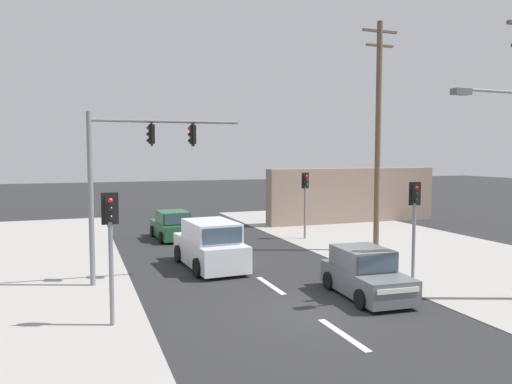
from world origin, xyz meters
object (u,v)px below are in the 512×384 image
(pedestal_signal_far_median, at_px, (305,194))
(suv_receding_far, at_px, (210,246))
(hatchback_oncoming_near, at_px, (172,226))
(pedestal_signal_left_kerb, at_px, (111,236))
(traffic_signal_mast, at_px, (129,166))
(pedestal_signal_right_kerb, at_px, (414,214))
(hatchback_crossing_left, at_px, (365,274))
(utility_pole_midground_right, at_px, (378,132))

(pedestal_signal_far_median, height_order, suv_receding_far, pedestal_signal_far_median)
(hatchback_oncoming_near, bearing_deg, pedestal_signal_left_kerb, -107.00)
(pedestal_signal_left_kerb, height_order, pedestal_signal_far_median, same)
(traffic_signal_mast, relative_size, pedestal_signal_right_kerb, 1.69)
(hatchback_crossing_left, xyz_separation_m, hatchback_oncoming_near, (-3.89, 12.77, 0.00))
(pedestal_signal_far_median, bearing_deg, utility_pole_midground_right, -66.26)
(pedestal_signal_right_kerb, xyz_separation_m, pedestal_signal_left_kerb, (-10.59, -1.32, 0.00))
(suv_receding_far, relative_size, hatchback_oncoming_near, 1.25)
(utility_pole_midground_right, bearing_deg, pedestal_signal_left_kerb, -152.37)
(utility_pole_midground_right, distance_m, hatchback_oncoming_near, 11.68)
(pedestal_signal_left_kerb, height_order, hatchback_oncoming_near, pedestal_signal_left_kerb)
(pedestal_signal_left_kerb, bearing_deg, hatchback_crossing_left, 0.96)
(pedestal_signal_far_median, relative_size, hatchback_oncoming_near, 0.96)
(utility_pole_midground_right, height_order, pedestal_signal_right_kerb, utility_pole_midground_right)
(traffic_signal_mast, distance_m, hatchback_oncoming_near, 9.70)
(traffic_signal_mast, bearing_deg, pedestal_signal_left_kerb, -102.20)
(pedestal_signal_right_kerb, relative_size, hatchback_oncoming_near, 0.96)
(traffic_signal_mast, xyz_separation_m, hatchback_oncoming_near, (3.00, 8.55, -3.44))
(suv_receding_far, bearing_deg, utility_pole_midground_right, 5.37)
(pedestal_signal_left_kerb, xyz_separation_m, suv_receding_far, (4.17, 5.74, -1.53))
(pedestal_signal_left_kerb, bearing_deg, pedestal_signal_right_kerb, 7.09)
(hatchback_crossing_left, bearing_deg, pedestal_signal_far_median, 74.80)
(pedestal_signal_left_kerb, distance_m, hatchback_crossing_left, 8.02)
(pedestal_signal_left_kerb, xyz_separation_m, pedestal_signal_far_median, (10.67, 10.56, 0.00))
(pedestal_signal_right_kerb, distance_m, suv_receding_far, 7.94)
(utility_pole_midground_right, distance_m, pedestal_signal_right_kerb, 6.35)
(utility_pole_midground_right, xyz_separation_m, pedestal_signal_far_median, (-1.78, 4.04, -3.13))
(pedestal_signal_far_median, height_order, hatchback_crossing_left, pedestal_signal_far_median)
(utility_pole_midground_right, height_order, suv_receding_far, utility_pole_midground_right)
(pedestal_signal_right_kerb, relative_size, suv_receding_far, 0.77)
(utility_pole_midground_right, bearing_deg, suv_receding_far, -174.63)
(pedestal_signal_right_kerb, bearing_deg, pedestal_signal_far_median, 89.49)
(hatchback_crossing_left, relative_size, hatchback_oncoming_near, 1.00)
(pedestal_signal_right_kerb, distance_m, pedestal_signal_far_median, 9.24)
(pedestal_signal_far_median, distance_m, suv_receding_far, 8.23)
(traffic_signal_mast, xyz_separation_m, hatchback_crossing_left, (6.90, -4.21, -3.44))
(pedestal_signal_right_kerb, bearing_deg, hatchback_oncoming_near, 119.84)
(suv_receding_far, bearing_deg, pedestal_signal_left_kerb, -126.03)
(suv_receding_far, height_order, hatchback_crossing_left, suv_receding_far)
(utility_pole_midground_right, xyz_separation_m, pedestal_signal_right_kerb, (-1.86, -5.20, -3.13))
(traffic_signal_mast, distance_m, pedestal_signal_far_median, 11.67)
(utility_pole_midground_right, height_order, hatchback_crossing_left, utility_pole_midground_right)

